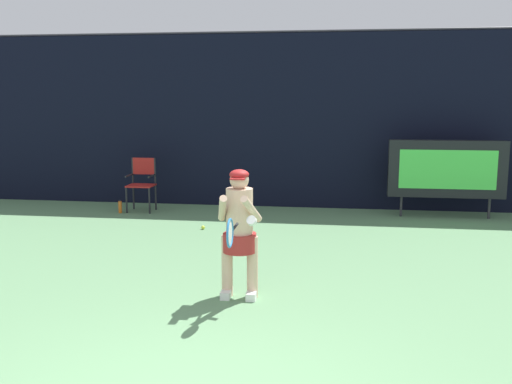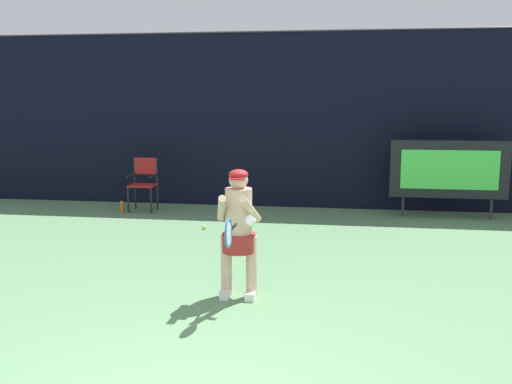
% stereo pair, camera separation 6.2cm
% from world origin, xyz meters
% --- Properties ---
extents(backdrop_screen, '(18.00, 0.12, 3.66)m').
position_xyz_m(backdrop_screen, '(0.00, 8.50, 1.81)').
color(backdrop_screen, black).
rests_on(backdrop_screen, ground).
extents(scoreboard, '(2.20, 0.21, 1.50)m').
position_xyz_m(scoreboard, '(3.13, 7.80, 0.95)').
color(scoreboard, black).
rests_on(scoreboard, ground).
extents(umpire_chair, '(0.52, 0.44, 1.08)m').
position_xyz_m(umpire_chair, '(-2.90, 7.60, 0.62)').
color(umpire_chair, black).
rests_on(umpire_chair, ground).
extents(water_bottle, '(0.07, 0.07, 0.27)m').
position_xyz_m(water_bottle, '(-3.27, 7.32, 0.12)').
color(water_bottle, '#D2601C').
rests_on(water_bottle, ground).
extents(tennis_player, '(0.53, 0.60, 1.51)m').
position_xyz_m(tennis_player, '(-0.05, 2.82, 0.83)').
color(tennis_player, white).
rests_on(tennis_player, ground).
extents(tennis_racket, '(0.03, 0.60, 0.31)m').
position_xyz_m(tennis_racket, '(-0.04, 2.18, 0.93)').
color(tennis_racket, black).
extents(tennis_ball_spare, '(0.07, 0.07, 0.07)m').
position_xyz_m(tennis_ball_spare, '(-1.28, 6.15, 0.03)').
color(tennis_ball_spare, '#CCDB3D').
rests_on(tennis_ball_spare, ground).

